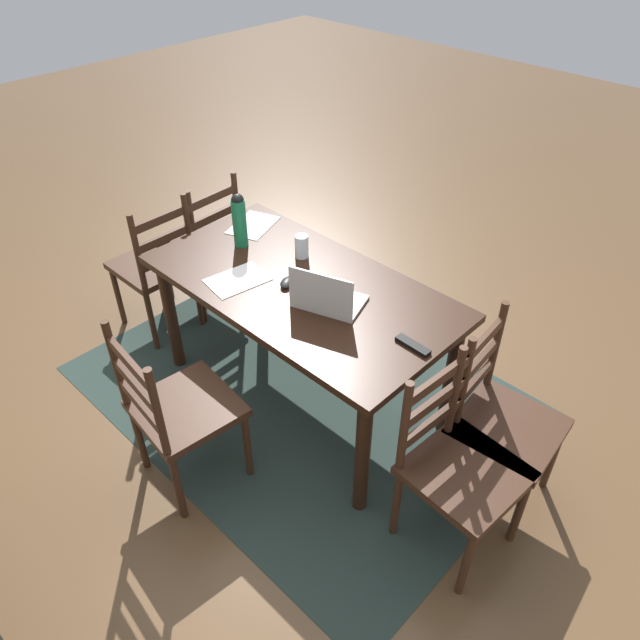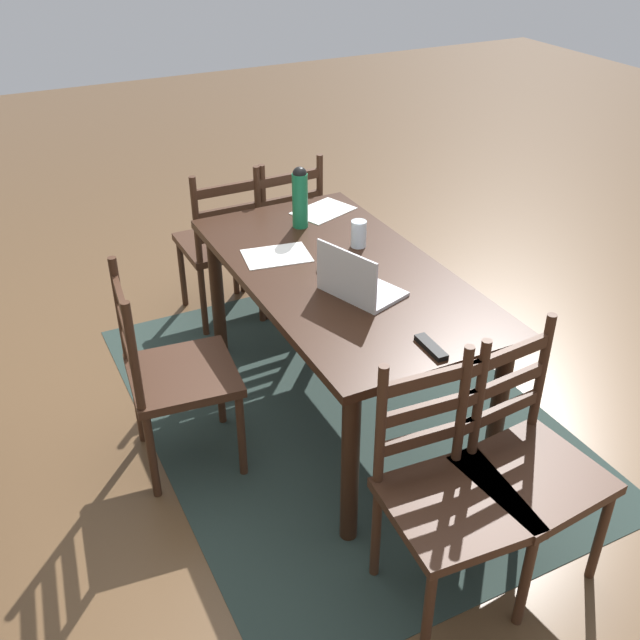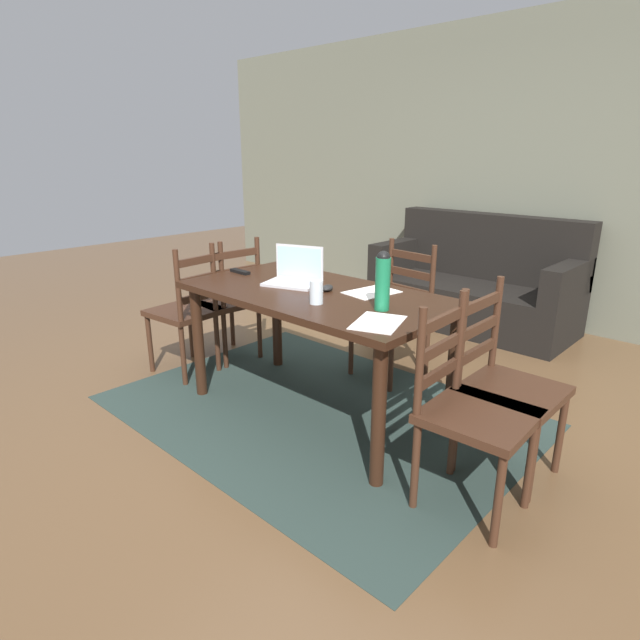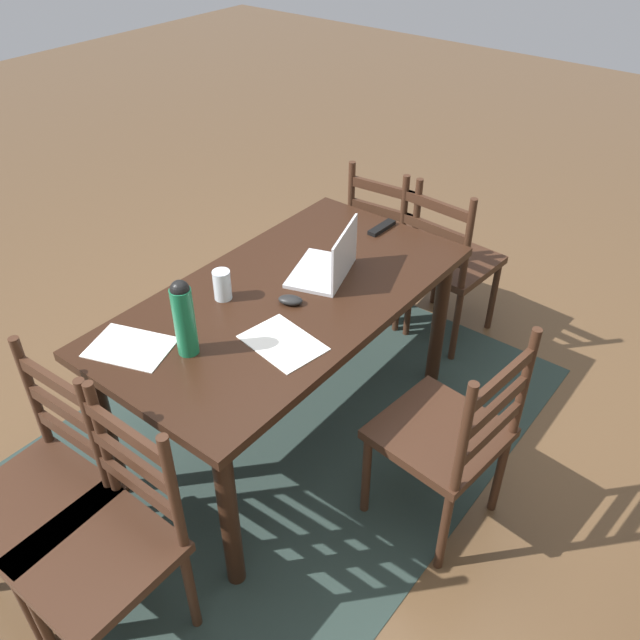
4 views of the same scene
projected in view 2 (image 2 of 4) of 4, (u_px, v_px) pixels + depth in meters
ground_plane at (339, 409)px, 3.64m from camera, size 14.00×14.00×0.00m
area_rug at (339, 408)px, 3.64m from camera, size 2.46×1.79×0.01m
dining_table at (341, 290)px, 3.29m from camera, size 1.62×0.85×0.77m
chair_right_near at (278, 233)px, 4.30m from camera, size 0.46×0.46×0.95m
chair_left_far at (449, 496)px, 2.50m from camera, size 0.47×0.47×0.95m
chair_right_far at (223, 244)px, 4.17m from camera, size 0.44×0.44×0.95m
chair_left_near at (526, 466)px, 2.62m from camera, size 0.48×0.48×0.95m
chair_far_head at (173, 375)px, 3.10m from camera, size 0.48×0.48×0.95m
laptop at (356, 283)px, 3.01m from camera, size 0.37×0.31×0.23m
water_bottle at (300, 196)px, 3.55m from camera, size 0.08×0.08×0.30m
drinking_glass at (359, 234)px, 3.41m from camera, size 0.07×0.07×0.13m
computer_mouse at (326, 266)px, 3.24m from camera, size 0.10×0.12×0.03m
tv_remote at (432, 347)px, 2.70m from camera, size 0.17×0.05×0.02m
paper_stack_left at (277, 256)px, 3.35m from camera, size 0.26×0.33×0.00m
paper_stack_right at (323, 211)px, 3.79m from camera, size 0.30×0.35×0.00m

